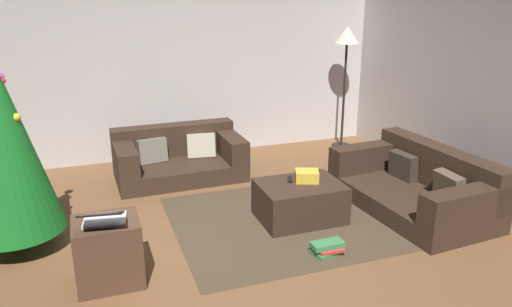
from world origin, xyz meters
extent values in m
plane|color=brown|center=(0.00, 0.00, 0.00)|extent=(6.40, 6.40, 0.00)
cube|color=#BCB7B2|center=(0.00, 3.14, 1.30)|extent=(6.40, 0.12, 2.60)
cube|color=#332319|center=(-0.03, 2.15, 0.11)|extent=(1.60, 0.93, 0.22)
cube|color=#332319|center=(-0.04, 2.47, 0.42)|extent=(1.58, 0.28, 0.41)
cube|color=#332319|center=(0.64, 2.17, 0.36)|extent=(0.26, 0.89, 0.30)
cube|color=#332319|center=(-0.70, 2.13, 0.36)|extent=(0.26, 0.89, 0.30)
cube|color=#BCB299|center=(0.28, 2.28, 0.37)|extent=(0.38, 0.20, 0.31)
cube|color=#716B5B|center=(-0.35, 2.27, 0.37)|extent=(0.38, 0.22, 0.31)
cube|color=#332319|center=(2.15, 0.39, 0.10)|extent=(1.12, 1.85, 0.21)
cube|color=#332319|center=(2.53, 0.41, 0.43)|extent=(0.37, 1.79, 0.45)
cube|color=#332319|center=(2.21, -0.38, 0.36)|extent=(1.01, 0.31, 0.31)
cube|color=#332319|center=(2.09, 1.15, 0.36)|extent=(1.01, 0.31, 0.31)
cube|color=brown|center=(2.35, 0.05, 0.36)|extent=(0.16, 0.36, 0.31)
cube|color=#372D24|center=(2.30, 0.75, 0.36)|extent=(0.18, 0.37, 0.31)
cube|color=#332319|center=(0.91, 0.56, 0.20)|extent=(0.85, 0.64, 0.40)
cube|color=gold|center=(1.01, 0.61, 0.45)|extent=(0.29, 0.27, 0.11)
cube|color=black|center=(0.85, 0.69, 0.41)|extent=(0.11, 0.17, 0.02)
cylinder|color=brown|center=(-1.79, 0.87, 0.10)|extent=(0.10, 0.10, 0.19)
cone|color=#14651E|center=(-1.79, 0.87, 1.02)|extent=(0.87, 0.87, 1.65)
sphere|color=red|center=(-1.72, 0.89, 1.56)|extent=(0.05, 0.05, 0.05)
sphere|color=yellow|center=(-1.65, 0.82, 1.26)|extent=(0.07, 0.07, 0.07)
cube|color=#4C3323|center=(-1.04, 0.01, 0.28)|extent=(0.52, 0.44, 0.55)
cube|color=silver|center=(-1.04, 0.01, 0.56)|extent=(0.36, 0.30, 0.02)
cube|color=black|center=(-1.06, -0.16, 0.69)|extent=(0.36, 0.29, 0.10)
cube|color=#387A47|center=(0.85, -0.19, 0.02)|extent=(0.31, 0.24, 0.04)
cube|color=#B7332D|center=(0.86, -0.19, 0.06)|extent=(0.24, 0.19, 0.03)
cube|color=#387A47|center=(0.85, -0.19, 0.10)|extent=(0.30, 0.15, 0.05)
cylinder|color=black|center=(2.57, 2.66, 0.01)|extent=(0.28, 0.28, 0.02)
cylinder|color=black|center=(2.57, 2.66, 0.78)|extent=(0.04, 0.04, 1.55)
cone|color=beige|center=(2.57, 2.66, 1.67)|extent=(0.36, 0.36, 0.24)
cube|color=#443625|center=(0.91, 0.56, 0.00)|extent=(2.60, 2.00, 0.01)
camera|label=1|loc=(-1.10, -3.73, 2.29)|focal=34.73mm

